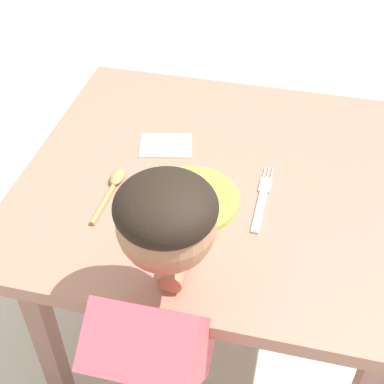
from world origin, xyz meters
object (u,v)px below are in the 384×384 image
Objects in this scene: spoon at (113,186)px; person at (158,367)px; plate at (191,195)px; fork at (262,200)px.

spoon is 0.20× the size of person.
plate is at bearing -87.80° from spoon.
spoon is (-0.20, -0.00, -0.01)m from plate.
person is at bearing 161.66° from fork.
plate is at bearing 103.07° from fork.
plate is at bearing 93.08° from person.
spoon is at bearing -179.56° from plate.
person is (0.02, -0.38, -0.12)m from plate.
plate is 0.97× the size of fork.
fork is at bearing 12.33° from plate.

